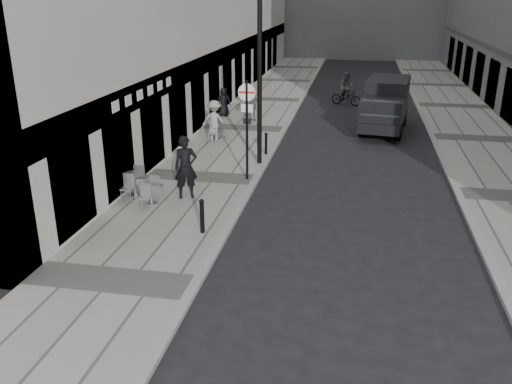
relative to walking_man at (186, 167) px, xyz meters
The scene contains 16 objects.
ground 8.52m from the walking_man, 77.24° to the right, with size 120.00×120.00×0.00m, color black.
sidewalk 9.83m from the walking_man, 90.79° to the left, with size 4.00×60.00×0.12m, color #9B968C.
far_sidewalk 14.65m from the walking_man, 41.95° to the left, with size 4.00×60.00×0.12m, color #9B968C.
walking_man is the anchor object (origin of this frame).
sign_post 2.95m from the walking_man, 53.84° to the left, with size 0.61×0.09×3.53m.
lamppost 5.30m from the walking_man, 68.17° to the left, with size 0.31×0.31×6.96m.
bollard_near 2.94m from the walking_man, 63.97° to the right, with size 0.12×0.12×0.93m, color black.
bollard_far 5.72m from the walking_man, 72.45° to the left, with size 0.11×0.11×0.85m, color black.
panel_van 12.93m from the walking_man, 58.86° to the left, with size 2.58×5.38×2.44m.
cyclist 17.59m from the walking_man, 74.72° to the left, with size 1.93×1.23×1.96m.
pedestrian_a 11.22m from the walking_man, 89.88° to the left, with size 0.98×0.41×1.67m, color slate.
pedestrian_b 7.15m from the walking_man, 97.29° to the left, with size 1.18×0.68×1.83m, color gray.
pedestrian_c 12.31m from the walking_man, 98.11° to the left, with size 0.75×0.48×1.53m, color black.
cafe_table_near 1.36m from the walking_man, 140.17° to the right, with size 0.64×1.45×0.82m.
cafe_table_mid 1.83m from the walking_man, behind, with size 0.70×1.58×0.90m.
cafe_table_far 7.48m from the walking_man, 97.20° to the left, with size 0.67×1.52×0.86m.
Camera 1 is at (3.43, -7.71, 6.51)m, focal length 38.00 mm.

